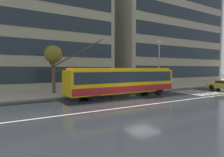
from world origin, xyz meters
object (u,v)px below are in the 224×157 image
at_px(street_lamp, 159,60).
at_px(bus_shelter, 101,75).
at_px(pedestrian_at_shelter, 112,77).
at_px(pedestrian_approaching_curb, 93,78).
at_px(street_tree_bare, 53,56).
at_px(trolleybus, 123,81).

bearing_deg(street_lamp, bus_shelter, 171.16).
xyz_separation_m(pedestrian_at_shelter, street_lamp, (6.21, -1.49, 2.10)).
xyz_separation_m(bus_shelter, pedestrian_approaching_curb, (-1.18, -0.29, -0.31)).
bearing_deg(street_tree_bare, trolleybus, -38.38).
height_order(bus_shelter, street_tree_bare, street_tree_bare).
bearing_deg(street_tree_bare, street_lamp, -11.25).
relative_size(trolleybus, street_lamp, 2.08).
xyz_separation_m(bus_shelter, street_lamp, (7.78, -1.21, 1.82)).
bearing_deg(trolleybus, pedestrian_at_shelter, 77.63).
height_order(pedestrian_approaching_curb, street_tree_bare, street_tree_bare).
xyz_separation_m(bus_shelter, street_tree_bare, (-5.02, 1.34, 2.11)).
relative_size(pedestrian_approaching_curb, street_tree_bare, 0.39).
bearing_deg(bus_shelter, street_tree_bare, 165.09).
height_order(pedestrian_approaching_curb, street_lamp, street_lamp).
relative_size(pedestrian_at_shelter, street_lamp, 0.32).
distance_m(bus_shelter, pedestrian_approaching_curb, 1.26).
distance_m(pedestrian_at_shelter, pedestrian_approaching_curb, 2.81).
height_order(pedestrian_at_shelter, street_tree_bare, street_tree_bare).
distance_m(bus_shelter, pedestrian_at_shelter, 1.62).
bearing_deg(pedestrian_approaching_curb, street_tree_bare, 157.04).
relative_size(pedestrian_at_shelter, pedestrian_approaching_curb, 0.99).
height_order(bus_shelter, pedestrian_approaching_curb, bus_shelter).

